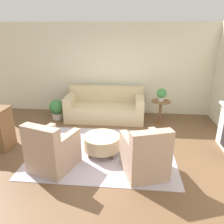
{
  "coord_description": "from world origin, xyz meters",
  "views": [
    {
      "loc": [
        0.61,
        -4.23,
        2.53
      ],
      "look_at": [
        0.15,
        0.55,
        0.75
      ],
      "focal_mm": 35.0,
      "sensor_mm": 36.0,
      "label": 1
    }
  ],
  "objects_px": {
    "ottoman_table": "(102,142)",
    "potted_plant_floor": "(57,109)",
    "couch": "(105,108)",
    "armchair_right": "(145,156)",
    "armchair_left": "(52,151)",
    "side_table": "(160,108)",
    "potted_plant_on_side_table": "(162,94)"
  },
  "relations": [
    {
      "from": "side_table",
      "to": "armchair_right",
      "type": "bearing_deg",
      "value": -102.27
    },
    {
      "from": "armchair_left",
      "to": "side_table",
      "type": "height_order",
      "value": "armchair_left"
    },
    {
      "from": "couch",
      "to": "armchair_left",
      "type": "xyz_separation_m",
      "value": [
        -0.68,
        -2.69,
        0.04
      ]
    },
    {
      "from": "armchair_right",
      "to": "potted_plant_on_side_table",
      "type": "xyz_separation_m",
      "value": [
        0.55,
        2.51,
        0.5
      ]
    },
    {
      "from": "couch",
      "to": "armchair_left",
      "type": "relative_size",
      "value": 2.28
    },
    {
      "from": "armchair_right",
      "to": "potted_plant_on_side_table",
      "type": "height_order",
      "value": "potted_plant_on_side_table"
    },
    {
      "from": "couch",
      "to": "ottoman_table",
      "type": "relative_size",
      "value": 2.93
    },
    {
      "from": "potted_plant_on_side_table",
      "to": "side_table",
      "type": "bearing_deg",
      "value": -90.0
    },
    {
      "from": "armchair_left",
      "to": "potted_plant_floor",
      "type": "xyz_separation_m",
      "value": [
        -0.77,
        2.53,
        -0.05
      ]
    },
    {
      "from": "armchair_right",
      "to": "potted_plant_floor",
      "type": "relative_size",
      "value": 1.68
    },
    {
      "from": "armchair_right",
      "to": "potted_plant_floor",
      "type": "distance_m",
      "value": 3.59
    },
    {
      "from": "potted_plant_floor",
      "to": "couch",
      "type": "bearing_deg",
      "value": 6.35
    },
    {
      "from": "side_table",
      "to": "potted_plant_floor",
      "type": "xyz_separation_m",
      "value": [
        -3.08,
        0.02,
        -0.13
      ]
    },
    {
      "from": "side_table",
      "to": "potted_plant_on_side_table",
      "type": "bearing_deg",
      "value": 90.0
    },
    {
      "from": "armchair_right",
      "to": "ottoman_table",
      "type": "relative_size",
      "value": 1.29
    },
    {
      "from": "couch",
      "to": "armchair_right",
      "type": "relative_size",
      "value": 2.28
    },
    {
      "from": "potted_plant_on_side_table",
      "to": "potted_plant_floor",
      "type": "relative_size",
      "value": 0.6
    },
    {
      "from": "ottoman_table",
      "to": "potted_plant_floor",
      "type": "relative_size",
      "value": 1.31
    },
    {
      "from": "armchair_left",
      "to": "couch",
      "type": "bearing_deg",
      "value": 75.74
    },
    {
      "from": "armchair_left",
      "to": "side_table",
      "type": "bearing_deg",
      "value": 47.37
    },
    {
      "from": "couch",
      "to": "side_table",
      "type": "distance_m",
      "value": 1.64
    },
    {
      "from": "armchair_left",
      "to": "ottoman_table",
      "type": "bearing_deg",
      "value": 36.74
    },
    {
      "from": "armchair_left",
      "to": "armchair_right",
      "type": "bearing_deg",
      "value": 0.0
    },
    {
      "from": "armchair_left",
      "to": "armchair_right",
      "type": "xyz_separation_m",
      "value": [
        1.76,
        0.0,
        0.0
      ]
    },
    {
      "from": "armchair_right",
      "to": "potted_plant_on_side_table",
      "type": "bearing_deg",
      "value": 77.73
    },
    {
      "from": "ottoman_table",
      "to": "potted_plant_on_side_table",
      "type": "distance_m",
      "value": 2.43
    },
    {
      "from": "ottoman_table",
      "to": "potted_plant_on_side_table",
      "type": "bearing_deg",
      "value": 52.27
    },
    {
      "from": "armchair_right",
      "to": "ottoman_table",
      "type": "distance_m",
      "value": 1.11
    },
    {
      "from": "potted_plant_on_side_table",
      "to": "armchair_left",
      "type": "bearing_deg",
      "value": -132.63
    },
    {
      "from": "side_table",
      "to": "potted_plant_floor",
      "type": "bearing_deg",
      "value": 179.57
    },
    {
      "from": "side_table",
      "to": "potted_plant_on_side_table",
      "type": "height_order",
      "value": "potted_plant_on_side_table"
    },
    {
      "from": "couch",
      "to": "potted_plant_floor",
      "type": "bearing_deg",
      "value": -173.65
    }
  ]
}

